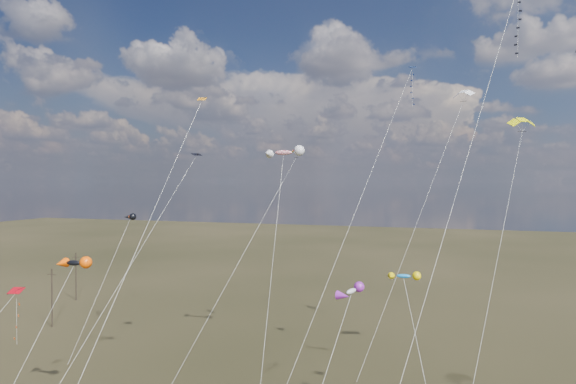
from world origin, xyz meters
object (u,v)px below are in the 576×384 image
(utility_pole_near, at_px, (52,297))
(utility_pole_far, at_px, (76,276))
(diamond_black_high, at_px, (511,40))
(parafoil_yellow, at_px, (522,121))
(novelty_black_orange, at_px, (73,263))

(utility_pole_near, height_order, utility_pole_far, same)
(utility_pole_near, xyz_separation_m, diamond_black_high, (56.71, -10.97, 27.33))
(utility_pole_far, bearing_deg, diamond_black_high, -21.10)
(parafoil_yellow, height_order, novelty_black_orange, parafoil_yellow)
(diamond_black_high, bearing_deg, utility_pole_far, 158.90)
(utility_pole_far, bearing_deg, novelty_black_orange, -49.55)
(diamond_black_high, height_order, parafoil_yellow, diamond_black_high)
(utility_pole_near, bearing_deg, diamond_black_high, -10.95)
(diamond_black_high, relative_size, novelty_black_orange, 2.71)
(novelty_black_orange, bearing_deg, utility_pole_far, 130.45)
(utility_pole_near, relative_size, novelty_black_orange, 0.59)
(diamond_black_high, distance_m, parafoil_yellow, 9.87)
(diamond_black_high, xyz_separation_m, parafoil_yellow, (1.75, 7.86, -5.71))
(utility_pole_far, distance_m, diamond_black_high, 74.55)
(utility_pole_far, distance_m, novelty_black_orange, 45.80)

